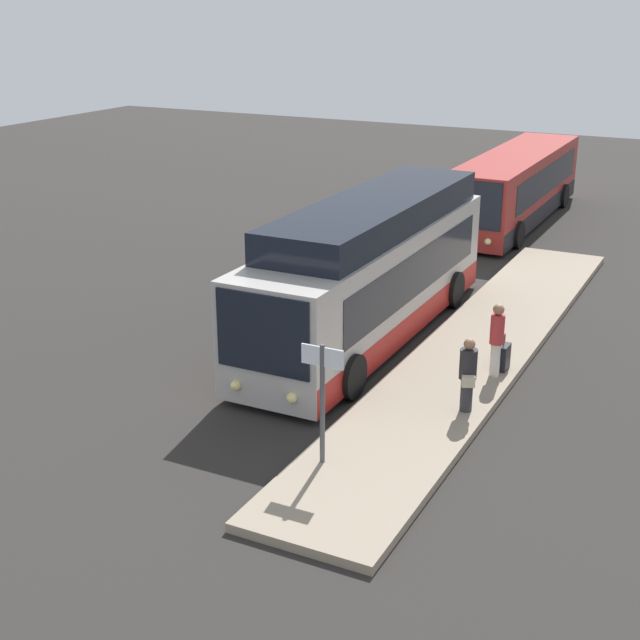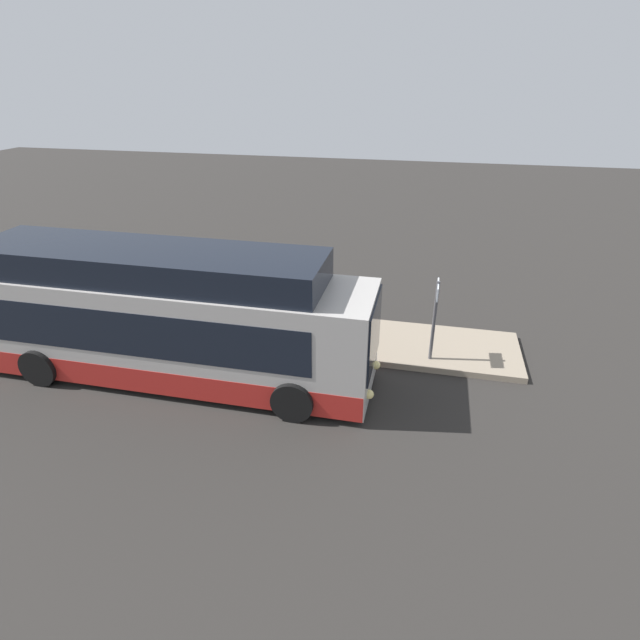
{
  "view_description": "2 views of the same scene",
  "coord_description": "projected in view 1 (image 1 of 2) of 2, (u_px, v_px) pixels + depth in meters",
  "views": [
    {
      "loc": [
        21.01,
        9.02,
        8.72
      ],
      "look_at": [
        4.33,
        0.56,
        1.89
      ],
      "focal_mm": 50.0,
      "sensor_mm": 36.0,
      "label": 1
    },
    {
      "loc": [
        6.91,
        -10.96,
        7.79
      ],
      "look_at": [
        4.33,
        0.56,
        1.89
      ],
      "focal_mm": 28.0,
      "sensor_mm": 36.0,
      "label": 2
    }
  ],
  "objects": [
    {
      "name": "ground",
      "position": [
        373.0,
        333.0,
        24.42
      ],
      "size": [
        80.0,
        80.0,
        0.0
      ],
      "primitive_type": "plane",
      "color": "#2B2826"
    },
    {
      "name": "platform",
      "position": [
        478.0,
        348.0,
        23.12
      ],
      "size": [
        20.0,
        2.77,
        0.19
      ],
      "color": "gray",
      "rests_on": "ground"
    },
    {
      "name": "bus_lead",
      "position": [
        370.0,
        276.0,
        23.69
      ],
      "size": [
        11.22,
        2.86,
        3.74
      ],
      "color": "#B2ADA8",
      "rests_on": "ground"
    },
    {
      "name": "bus_second",
      "position": [
        516.0,
        188.0,
        36.03
      ],
      "size": [
        11.73,
        2.72,
        2.81
      ],
      "color": "maroon",
      "rests_on": "ground"
    },
    {
      "name": "passenger_boarding",
      "position": [
        468.0,
        373.0,
        19.14
      ],
      "size": [
        0.63,
        0.51,
        1.69
      ],
      "rotation": [
        0.0,
        0.0,
        -1.19
      ],
      "color": "#2D2D33",
      "rests_on": "platform"
    },
    {
      "name": "passenger_waiting",
      "position": [
        497.0,
        336.0,
        20.92
      ],
      "size": [
        0.51,
        0.35,
        1.81
      ],
      "rotation": [
        0.0,
        0.0,
        1.61
      ],
      "color": "silver",
      "rests_on": "platform"
    },
    {
      "name": "suitcase",
      "position": [
        503.0,
        357.0,
        21.5
      ],
      "size": [
        0.47,
        0.26,
        0.87
      ],
      "color": "black",
      "rests_on": "platform"
    },
    {
      "name": "sign_post",
      "position": [
        322.0,
        388.0,
        16.79
      ],
      "size": [
        0.1,
        0.87,
        2.45
      ],
      "color": "#4C4C51",
      "rests_on": "platform"
    }
  ]
}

